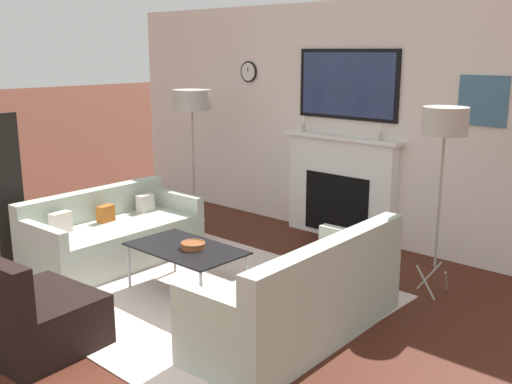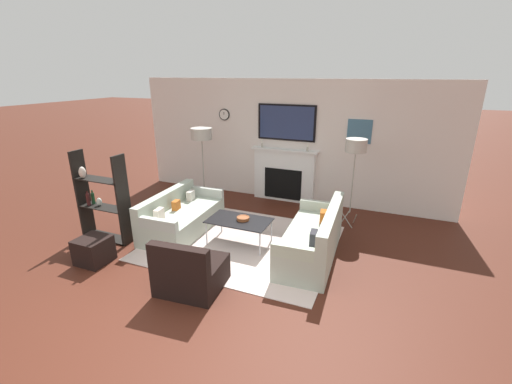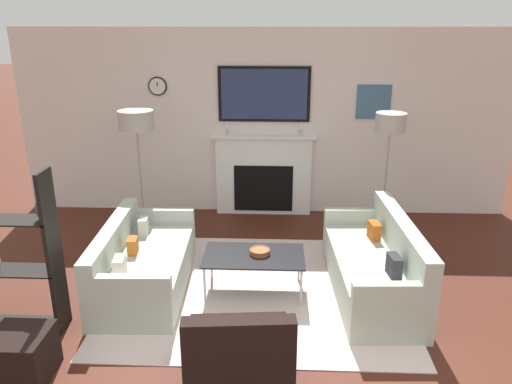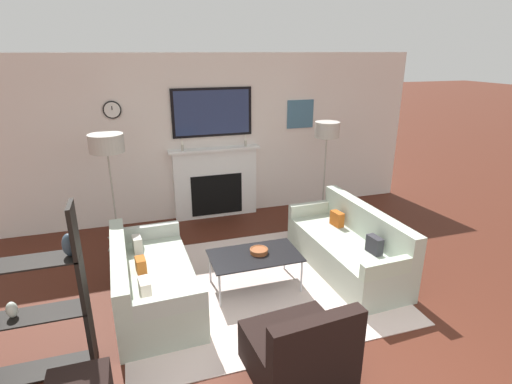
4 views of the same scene
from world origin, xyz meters
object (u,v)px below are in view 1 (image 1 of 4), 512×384
Objects in this scene: couch_left at (112,237)px; floor_lamp_right at (445,125)px; armchair at (31,317)px; floor_lamp_left at (192,102)px; coffee_table at (186,250)px; decorative_bowl at (193,245)px; couch_right at (302,301)px.

couch_left is 3.46m from floor_lamp_right.
armchair is 0.52× the size of floor_lamp_left.
floor_lamp_left is at bearing 117.28° from armchair.
floor_lamp_left reaches higher than coffee_table.
coffee_table is 2.51m from floor_lamp_right.
floor_lamp_right is at bearing 60.20° from armchair.
floor_lamp_left is 1.00× the size of floor_lamp_right.
coffee_table is 0.09m from decorative_bowl.
couch_left is at bearing -179.91° from couch_right.
floor_lamp_right is (1.59, 1.48, 1.07)m from decorative_bowl.
decorative_bowl is 0.13× the size of floor_lamp_left.
couch_left is at bearing 179.62° from decorative_bowl.
couch_left is 1.90m from armchair.
armchair is at bearing -91.95° from coffee_table.
coffee_table is 0.63× the size of floor_lamp_right.
couch_right is 1.14× the size of floor_lamp_right.
decorative_bowl is at bearing -0.38° from couch_left.
couch_right is at bearing 48.27° from armchair.
floor_lamp_left is at bearing 136.30° from coffee_table.
floor_lamp_left reaches higher than couch_right.
floor_lamp_left is 3.23m from floor_lamp_right.
couch_right is at bearing -103.84° from floor_lamp_right.
couch_left is 1.06× the size of floor_lamp_right.
couch_left reaches higher than coffee_table.
armchair is 0.83× the size of coffee_table.
floor_lamp_left is at bearing 137.97° from decorative_bowl.
floor_lamp_right is at bearing 42.97° from decorative_bowl.
floor_lamp_right reaches higher than coffee_table.
couch_right is 1.24m from decorative_bowl.
couch_right reaches higher than decorative_bowl.
decorative_bowl is (-1.23, -0.01, 0.18)m from couch_right.
coffee_table is (0.05, 1.46, 0.16)m from armchair.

